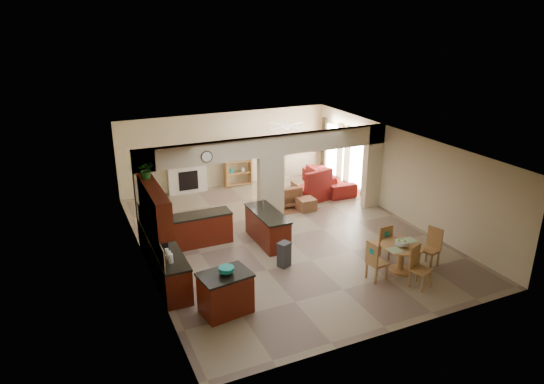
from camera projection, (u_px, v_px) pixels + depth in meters
name	position (u px, v px, depth m)	size (l,w,h in m)	color
floor	(285.00, 237.00, 14.22)	(10.00, 10.00, 0.00)	#807158
ceiling	(286.00, 144.00, 13.26)	(10.00, 10.00, 0.00)	white
wall_back	(227.00, 150.00, 18.02)	(8.00, 8.00, 0.00)	#BDB18A
wall_front	(396.00, 272.00, 9.46)	(8.00, 8.00, 0.00)	#BDB18A
wall_left	(142.00, 214.00, 12.20)	(10.00, 10.00, 0.00)	#BDB18A
wall_right	(399.00, 174.00, 15.28)	(10.00, 10.00, 0.00)	#BDB18A
partition_left_pier	(147.00, 200.00, 13.17)	(0.60, 0.25, 2.80)	#BDB18A
partition_center_pier	(271.00, 191.00, 14.70)	(0.80, 0.25, 2.20)	#BDB18A
partition_right_pier	(373.00, 167.00, 16.02)	(0.60, 0.25, 2.80)	#BDB18A
partition_header	(271.00, 146.00, 14.22)	(8.00, 0.25, 0.60)	#BDB18A
kitchen_counter	(176.00, 246.00, 12.59)	(2.52, 3.29, 1.48)	#481208
upper_cabinets	(154.00, 205.00, 11.40)	(0.35, 2.40, 0.90)	#481208
peninsula	(268.00, 227.00, 13.74)	(0.70, 1.85, 0.91)	#481208
wall_clock	(207.00, 157.00, 13.33)	(0.34, 0.34, 0.03)	#463217
rug	(290.00, 206.00, 16.48)	(1.60, 1.30, 0.01)	brown
fireplace	(187.00, 177.00, 17.53)	(1.60, 0.35, 1.20)	beige
shelving_unit	(238.00, 163.00, 18.17)	(1.00, 0.32, 1.80)	olive
window_a	(357.00, 161.00, 17.31)	(0.02, 0.90, 1.90)	white
window_b	(333.00, 150.00, 18.76)	(0.02, 0.90, 1.90)	white
glazed_door	(344.00, 159.00, 18.09)	(0.02, 0.70, 2.10)	white
drape_a_left	(366.00, 166.00, 16.78)	(0.10, 0.28, 2.30)	#42211A
drape_a_right	(347.00, 157.00, 17.81)	(0.10, 0.28, 2.30)	#42211A
drape_b_left	(340.00, 154.00, 18.24)	(0.10, 0.28, 2.30)	#42211A
drape_b_right	(324.00, 146.00, 19.26)	(0.10, 0.28, 2.30)	#42211A
ceiling_fan	(287.00, 126.00, 16.49)	(1.00, 1.00, 0.10)	white
kitchen_island	(226.00, 293.00, 10.47)	(1.19, 0.93, 0.94)	#481208
teal_bowl	(226.00, 270.00, 10.29)	(0.33, 0.33, 0.16)	#148B80
trash_can	(284.00, 255.00, 12.45)	(0.29, 0.25, 0.62)	#303032
dining_table	(401.00, 254.00, 12.15)	(1.07, 1.07, 0.73)	olive
fruit_bowl	(402.00, 243.00, 11.97)	(0.33, 0.33, 0.17)	#7AB627
sofa	(328.00, 179.00, 18.03)	(0.98, 2.52, 0.74)	maroon
chaise	(313.00, 193.00, 17.07)	(1.13, 0.93, 0.45)	maroon
armchair	(286.00, 195.00, 16.42)	(0.81, 0.83, 0.75)	maroon
ottoman	(306.00, 204.00, 16.10)	(0.56, 0.56, 0.40)	maroon
plant	(146.00, 170.00, 11.75)	(0.39, 0.34, 0.44)	#1A4D14
chair_north	(383.00, 241.00, 12.66)	(0.44, 0.45, 1.02)	olive
chair_east	(432.00, 246.00, 12.44)	(0.53, 0.53, 1.02)	olive
chair_south	(418.00, 265.00, 11.48)	(0.54, 0.54, 1.02)	olive
chair_west	(375.00, 260.00, 11.71)	(0.46, 0.46, 1.02)	olive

